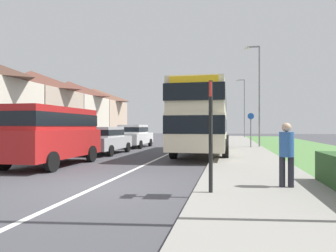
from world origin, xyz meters
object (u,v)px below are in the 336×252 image
at_px(parked_car_silver, 105,139).
at_px(parked_car_white, 134,135).
at_px(bus_stop_sign, 211,128).
at_px(pedestrian_at_stop, 287,152).
at_px(double_decker_bus, 204,117).
at_px(cycle_route_sign, 251,129).
at_px(parked_van_red, 52,131).
at_px(street_lamp_far, 244,105).
at_px(street_lamp_mid, 258,89).

distance_m(parked_car_silver, parked_car_white, 5.49).
xyz_separation_m(parked_car_silver, bus_stop_sign, (6.59, -9.40, 0.68)).
bearing_deg(pedestrian_at_stop, double_decker_bus, 106.02).
bearing_deg(parked_car_silver, bus_stop_sign, -54.96).
bearing_deg(parked_car_white, parked_car_silver, -89.73).
relative_size(parked_car_silver, cycle_route_sign, 1.73).
bearing_deg(parked_van_red, pedestrian_at_stop, -21.12).
bearing_deg(parked_car_silver, parked_car_white, 90.27).
relative_size(parked_car_silver, pedestrian_at_stop, 2.61).
xyz_separation_m(bus_stop_sign, cycle_route_sign, (1.91, 14.98, -0.11)).
bearing_deg(cycle_route_sign, parked_car_white, -179.40).
xyz_separation_m(parked_car_white, bus_stop_sign, (6.62, -14.89, 0.61)).
height_order(parked_car_white, cycle_route_sign, cycle_route_sign).
bearing_deg(parked_van_red, street_lamp_far, 73.96).
relative_size(pedestrian_at_stop, street_lamp_far, 0.21).
relative_size(pedestrian_at_stop, cycle_route_sign, 0.66).
relative_size(cycle_route_sign, street_lamp_far, 0.32).
height_order(parked_car_white, street_lamp_mid, street_lamp_mid).
bearing_deg(double_decker_bus, cycle_route_sign, 56.35).
height_order(parked_car_silver, parked_car_white, parked_car_white).
bearing_deg(pedestrian_at_stop, parked_car_silver, 134.64).
bearing_deg(bus_stop_sign, street_lamp_far, 86.12).
relative_size(parked_van_red, street_lamp_mid, 0.66).
bearing_deg(street_lamp_mid, parked_car_silver, -144.45).
bearing_deg(parked_van_red, cycle_route_sign, 51.96).
bearing_deg(cycle_route_sign, street_lamp_far, 88.64).
bearing_deg(parked_car_white, double_decker_bus, -37.47).
relative_size(parked_car_white, street_lamp_mid, 0.60).
distance_m(bus_stop_sign, cycle_route_sign, 15.10).
relative_size(parked_van_red, street_lamp_far, 0.62).
distance_m(double_decker_bus, parked_car_silver, 5.85).
relative_size(parked_car_silver, street_lamp_mid, 0.59).
bearing_deg(double_decker_bus, street_lamp_mid, 56.61).
distance_m(parked_car_white, bus_stop_sign, 16.31).
relative_size(parked_car_silver, street_lamp_far, 0.55).
xyz_separation_m(double_decker_bus, pedestrian_at_stop, (2.77, -9.65, -1.17)).
bearing_deg(cycle_route_sign, street_lamp_mid, 57.90).
bearing_deg(cycle_route_sign, pedestrian_at_stop, -90.61).
bearing_deg(bus_stop_sign, parked_van_red, 147.64).
relative_size(parked_van_red, pedestrian_at_stop, 2.95).
height_order(parked_car_white, bus_stop_sign, bus_stop_sign).
xyz_separation_m(double_decker_bus, parked_car_silver, (-5.58, -1.19, -1.28)).
height_order(bus_stop_sign, street_lamp_far, street_lamp_far).
height_order(parked_van_red, street_lamp_mid, street_lamp_mid).
bearing_deg(double_decker_bus, parked_car_silver, -167.93).
height_order(parked_van_red, street_lamp_far, street_lamp_far).
distance_m(bus_stop_sign, street_lamp_mid, 16.30).
bearing_deg(double_decker_bus, pedestrian_at_stop, -73.98).
relative_size(parked_car_white, cycle_route_sign, 1.77).
xyz_separation_m(parked_van_red, street_lamp_far, (8.95, 31.14, 3.16)).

